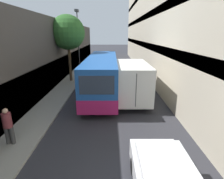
{
  "coord_description": "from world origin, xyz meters",
  "views": [
    {
      "loc": [
        0.03,
        -0.9,
        5.0
      ],
      "look_at": [
        -0.0,
        9.83,
        1.6
      ],
      "focal_mm": 28.0,
      "sensor_mm": 36.0,
      "label": 1
    }
  ],
  "objects_px": {
    "box_truck": "(131,78)",
    "street_lamp": "(79,32)",
    "pedestrian": "(9,125)",
    "bus": "(103,74)",
    "street_tree_left": "(68,33)"
  },
  "relations": [
    {
      "from": "pedestrian",
      "to": "street_lamp",
      "type": "xyz_separation_m",
      "value": [
        0.96,
        13.23,
        4.12
      ]
    },
    {
      "from": "street_lamp",
      "to": "street_tree_left",
      "type": "xyz_separation_m",
      "value": [
        -0.77,
        -1.5,
        -0.03
      ]
    },
    {
      "from": "bus",
      "to": "box_truck",
      "type": "relative_size",
      "value": 1.55
    },
    {
      "from": "pedestrian",
      "to": "street_lamp",
      "type": "bearing_deg",
      "value": 85.86
    },
    {
      "from": "box_truck",
      "to": "street_lamp",
      "type": "bearing_deg",
      "value": 128.63
    },
    {
      "from": "bus",
      "to": "street_tree_left",
      "type": "xyz_separation_m",
      "value": [
        -3.68,
        3.84,
        3.5
      ]
    },
    {
      "from": "box_truck",
      "to": "street_lamp",
      "type": "relative_size",
      "value": 0.96
    },
    {
      "from": "pedestrian",
      "to": "bus",
      "type": "bearing_deg",
      "value": 63.88
    },
    {
      "from": "bus",
      "to": "street_tree_left",
      "type": "height_order",
      "value": "street_tree_left"
    },
    {
      "from": "bus",
      "to": "street_tree_left",
      "type": "distance_m",
      "value": 6.37
    },
    {
      "from": "bus",
      "to": "street_lamp",
      "type": "bearing_deg",
      "value": 118.55
    },
    {
      "from": "pedestrian",
      "to": "box_truck",
      "type": "bearing_deg",
      "value": 46.92
    },
    {
      "from": "box_truck",
      "to": "pedestrian",
      "type": "bearing_deg",
      "value": -133.08
    },
    {
      "from": "street_lamp",
      "to": "street_tree_left",
      "type": "distance_m",
      "value": 1.69
    },
    {
      "from": "box_truck",
      "to": "pedestrian",
      "type": "height_order",
      "value": "box_truck"
    }
  ]
}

